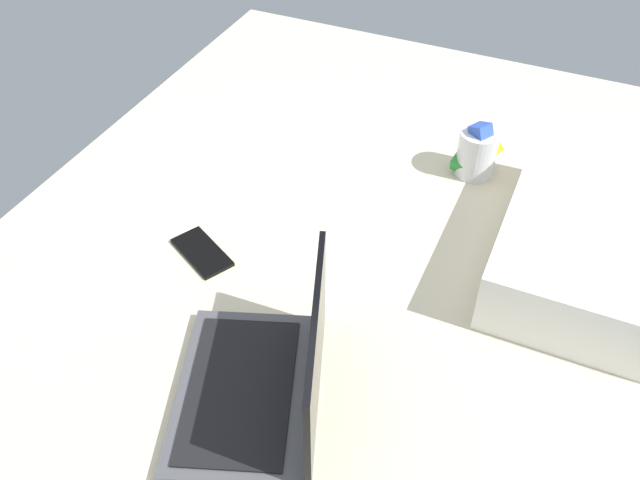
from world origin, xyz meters
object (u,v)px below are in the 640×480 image
object	(u,v)px
laptop	(267,382)
cell_phone	(202,252)
snack_cup	(477,152)
pillow	(601,241)

from	to	relation	value
laptop	cell_phone	size ratio (longest dim) A/B	2.78
snack_cup	cell_phone	distance (cm)	65.63
laptop	cell_phone	bearing A→B (deg)	-152.23
laptop	snack_cup	size ratio (longest dim) A/B	2.83
laptop	snack_cup	xyz separation A→B (cm)	(-74.26, 15.34, 1.44)
snack_cup	pillow	distance (cm)	35.61
cell_phone	pillow	size ratio (longest dim) A/B	0.27
snack_cup	pillow	bearing A→B (deg)	55.77
laptop	cell_phone	distance (cm)	37.99
laptop	snack_cup	world-z (taller)	laptop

